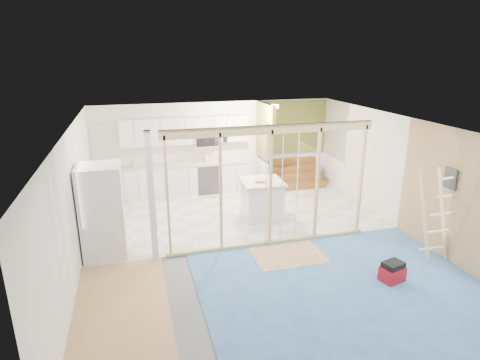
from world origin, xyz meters
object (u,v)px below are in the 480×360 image
object	(u,v)px
fridge	(103,211)
ladder	(436,215)
island	(262,200)
toolbox	(392,272)

from	to	relation	value
fridge	ladder	xyz separation A→B (m)	(6.18, -1.95, 0.02)
island	ladder	xyz separation A→B (m)	(2.53, -2.92, 0.48)
island	toolbox	xyz separation A→B (m)	(1.35, -3.39, -0.30)
fridge	island	bearing A→B (deg)	15.53
toolbox	ladder	world-z (taller)	ladder
island	toolbox	size ratio (longest dim) A/B	2.22
toolbox	ladder	distance (m)	1.50
ladder	toolbox	bearing A→B (deg)	-136.60
ladder	island	bearing A→B (deg)	152.85
island	toolbox	world-z (taller)	island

